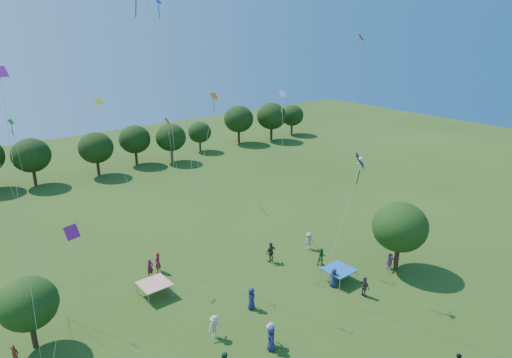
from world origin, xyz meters
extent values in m
cylinder|color=#422B19|center=(-12.37, 21.64, 0.87)|extent=(0.36, 0.36, 1.73)
ellipsoid|color=#1F4012|center=(-12.37, 21.64, 3.33)|extent=(3.76, 3.76, 3.38)
cylinder|color=#422B19|center=(14.55, 12.80, 0.99)|extent=(0.41, 0.41, 1.98)
ellipsoid|color=#1F4012|center=(14.55, 12.80, 3.95)|extent=(4.64, 4.64, 4.17)
cylinder|color=#422B19|center=(-3.73, 55.12, 1.01)|extent=(0.42, 0.42, 2.03)
ellipsoid|color=#18320E|center=(-3.73, 55.12, 4.09)|extent=(4.86, 4.86, 4.37)
cylinder|color=#422B19|center=(4.25, 54.00, 0.98)|extent=(0.40, 0.40, 1.96)
ellipsoid|color=#18320E|center=(4.25, 54.00, 3.96)|extent=(4.71, 4.71, 4.24)
cylinder|color=#422B19|center=(10.62, 55.53, 0.96)|extent=(0.39, 0.39, 1.91)
ellipsoid|color=#18320E|center=(10.62, 55.53, 3.87)|extent=(4.59, 4.59, 4.13)
cylinder|color=#422B19|center=(15.42, 53.36, 0.94)|extent=(0.39, 0.39, 1.89)
ellipsoid|color=#18320E|center=(15.42, 53.36, 3.82)|extent=(4.54, 4.54, 4.08)
cylinder|color=#422B19|center=(22.08, 55.90, 0.79)|extent=(0.33, 0.33, 1.58)
ellipsoid|color=#18320E|center=(22.08, 55.90, 3.20)|extent=(3.80, 3.80, 3.42)
cylinder|color=#422B19|center=(30.27, 56.13, 1.07)|extent=(0.44, 0.44, 2.13)
ellipsoid|color=#18320E|center=(30.27, 56.13, 4.31)|extent=(5.12, 5.12, 4.61)
cylinder|color=#422B19|center=(36.10, 54.14, 1.09)|extent=(0.45, 0.45, 2.18)
ellipsoid|color=#18320E|center=(36.10, 54.14, 4.41)|extent=(5.24, 5.24, 4.72)
cylinder|color=#422B19|center=(42.14, 55.19, 0.91)|extent=(0.37, 0.37, 1.81)
ellipsoid|color=#18320E|center=(42.14, 55.19, 3.66)|extent=(4.35, 4.35, 3.91)
cube|color=#F3441C|center=(-3.50, 22.15, 1.05)|extent=(2.20, 2.20, 0.08)
cylinder|color=#999999|center=(-4.50, 21.15, 0.55)|extent=(0.05, 0.05, 1.10)
cylinder|color=#999999|center=(-2.50, 21.15, 0.55)|extent=(0.05, 0.05, 1.10)
cylinder|color=#999999|center=(-4.50, 23.15, 0.55)|extent=(0.05, 0.05, 1.10)
cylinder|color=#999999|center=(-2.50, 23.15, 0.55)|extent=(0.05, 0.05, 1.10)
cube|color=blue|center=(9.19, 14.60, 1.05)|extent=(2.20, 2.20, 0.08)
cylinder|color=#999999|center=(8.19, 13.60, 0.55)|extent=(0.05, 0.05, 1.10)
cylinder|color=#999999|center=(10.19, 13.60, 0.55)|extent=(0.05, 0.05, 1.10)
cylinder|color=#999999|center=(8.19, 15.60, 0.55)|extent=(0.05, 0.05, 1.10)
cylinder|color=#999999|center=(10.19, 15.60, 0.55)|extent=(0.05, 0.05, 1.10)
imported|color=navy|center=(-0.58, 11.74, 0.87)|extent=(0.83, 0.97, 1.73)
imported|color=maroon|center=(-1.62, 25.23, 0.91)|extent=(0.81, 0.72, 1.82)
imported|color=#AC998A|center=(11.34, 20.14, 0.83)|extent=(1.18, 0.77, 1.66)
imported|color=#3A362E|center=(6.97, 20.49, 0.95)|extent=(1.13, 0.55, 1.89)
imported|color=#A05D92|center=(14.07, 13.08, 0.73)|extent=(1.40, 0.59, 1.46)
imported|color=navy|center=(8.24, 14.28, 0.80)|extent=(0.71, 0.89, 1.60)
imported|color=maroon|center=(-2.48, 24.92, 0.80)|extent=(0.65, 0.47, 1.61)
imported|color=#275B38|center=(-12.01, 26.21, 0.86)|extent=(0.57, 0.90, 1.72)
imported|color=#A5A084|center=(-0.29, 12.11, 0.84)|extent=(1.16, 1.10, 1.69)
imported|color=#423C35|center=(9.05, 11.86, 0.84)|extent=(0.55, 1.02, 1.67)
imported|color=navy|center=(1.25, 16.08, 0.86)|extent=(0.90, 0.94, 1.72)
imported|color=#9D2B1C|center=(-13.77, 20.39, 0.81)|extent=(0.67, 0.71, 1.61)
imported|color=#2B5F29|center=(10.01, 17.24, 0.82)|extent=(0.92, 0.77, 1.63)
imported|color=#C2AB9B|center=(-2.71, 15.06, 0.85)|extent=(1.17, 0.63, 1.71)
cube|color=black|center=(9.26, 13.39, 10.60)|extent=(1.28, 1.19, 0.98)
cube|color=black|center=(9.26, 13.44, 9.29)|extent=(0.09, 0.27, 1.18)
sphere|color=white|center=(9.26, 13.33, 10.70)|extent=(0.36, 0.36, 0.36)
cylinder|color=white|center=(9.26, 13.33, 10.42)|extent=(0.26, 0.50, 0.33)
cylinder|color=white|center=(9.26, 13.33, 10.42)|extent=(0.26, 0.50, 0.33)
cylinder|color=beige|center=(7.31, 13.23, 5.71)|extent=(3.93, 0.33, 8.83)
cylinder|color=beige|center=(-2.26, 17.41, 12.41)|extent=(4.29, 3.87, 22.23)
cube|color=orange|center=(0.99, 19.83, 15.30)|extent=(0.58, 0.46, 0.41)
cube|color=orange|center=(0.99, 19.88, 14.58)|extent=(0.15, 0.19, 0.78)
cylinder|color=beige|center=(0.55, 21.70, 8.19)|extent=(0.91, 3.76, 13.79)
cube|color=orange|center=(-0.55, 23.94, 13.09)|extent=(0.61, 0.63, 0.51)
cylinder|color=beige|center=(-0.24, 23.49, 7.07)|extent=(0.64, 0.91, 11.55)
cube|color=yellow|center=(-3.98, 28.31, 14.37)|extent=(0.74, 0.67, 0.45)
cylinder|color=beige|center=(-3.21, 25.77, 7.71)|extent=(1.58, 5.08, 12.82)
cube|color=green|center=(-10.58, 26.66, 13.91)|extent=(0.43, 0.42, 0.32)
cube|color=green|center=(-10.58, 26.71, 13.31)|extent=(0.07, 0.17, 0.71)
cylinder|color=beige|center=(-10.42, 25.60, 7.53)|extent=(0.35, 2.15, 12.46)
cube|color=blue|center=(2.24, 29.39, 21.73)|extent=(0.42, 0.31, 0.32)
cube|color=blue|center=(2.24, 29.44, 20.96)|extent=(0.19, 0.22, 1.04)
cylinder|color=beige|center=(1.07, 26.19, 11.43)|extent=(2.37, 6.42, 20.27)
cube|color=#A21B8C|center=(-12.81, 14.97, 18.18)|extent=(0.61, 0.47, 0.42)
cylinder|color=beige|center=(-13.19, 14.40, 9.63)|extent=(0.77, 1.17, 16.65)
cube|color=white|center=(8.65, 21.23, 14.60)|extent=(0.63, 0.46, 0.46)
cube|color=white|center=(8.65, 21.28, 13.64)|extent=(0.21, 0.25, 1.18)
cylinder|color=beige|center=(8.75, 21.12, 7.83)|extent=(0.21, 0.24, 13.06)
cylinder|color=beige|center=(-11.34, 26.09, 9.26)|extent=(2.91, 3.30, 15.93)
cylinder|color=beige|center=(-11.69, 25.67, 5.83)|extent=(3.34, 2.46, 9.06)
cube|color=#FF250D|center=(6.52, 11.89, 19.25)|extent=(0.49, 0.40, 0.36)
cylinder|color=beige|center=(6.63, 12.65, 10.19)|extent=(0.23, 1.53, 17.78)
cylinder|color=beige|center=(-4.72, 13.54, 11.61)|extent=(1.96, 1.20, 20.62)
cube|color=#157719|center=(-3.63, 9.06, 11.57)|extent=(0.62, 0.76, 0.55)
cylinder|color=beige|center=(-3.53, 11.70, 6.30)|extent=(0.22, 5.29, 10.00)
cube|color=#931875|center=(-11.52, 12.71, 11.34)|extent=(0.68, 0.44, 0.57)
cylinder|color=beige|center=(-12.70, 13.18, 6.19)|extent=(2.40, 0.97, 9.79)
camera|label=1|loc=(-16.69, -6.59, 20.07)|focal=32.00mm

